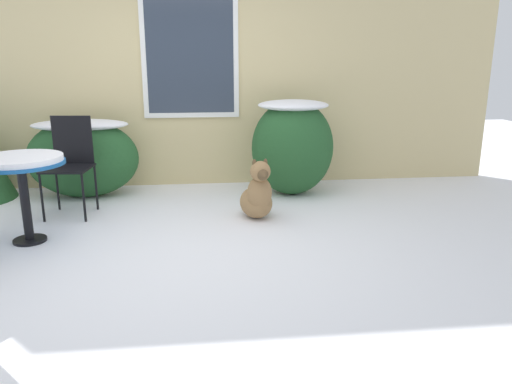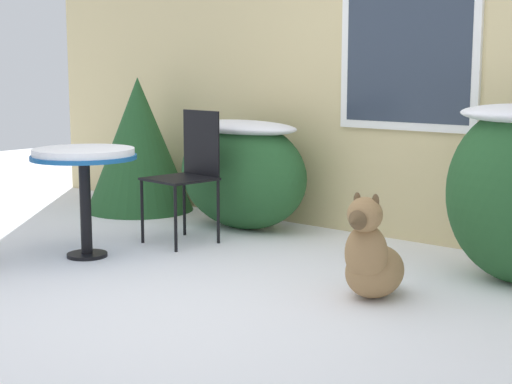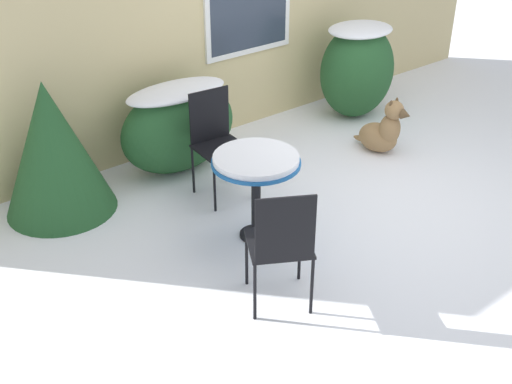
{
  "view_description": "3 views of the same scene",
  "coord_description": "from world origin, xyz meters",
  "views": [
    {
      "loc": [
        0.25,
        -4.06,
        1.58
      ],
      "look_at": [
        0.79,
        0.73,
        0.26
      ],
      "focal_mm": 35.0,
      "sensor_mm": 36.0,
      "label": 1
    },
    {
      "loc": [
        3.1,
        -3.06,
        1.31
      ],
      "look_at": [
        0.0,
        0.6,
        0.55
      ],
      "focal_mm": 55.0,
      "sensor_mm": 36.0,
      "label": 2
    },
    {
      "loc": [
        -4.15,
        -3.29,
        3.07
      ],
      "look_at": [
        -1.27,
        0.26,
        0.43
      ],
      "focal_mm": 45.0,
      "sensor_mm": 36.0,
      "label": 3
    }
  ],
  "objects": [
    {
      "name": "ground_plane",
      "position": [
        0.0,
        0.0,
        0.0
      ],
      "size": [
        16.0,
        16.0,
        0.0
      ],
      "primitive_type": "plane",
      "color": "white"
    },
    {
      "name": "house_wall",
      "position": [
        0.01,
        2.2,
        1.33
      ],
      "size": [
        8.0,
        0.1,
        2.64
      ],
      "color": "#D1BC84",
      "rests_on": "ground_plane"
    },
    {
      "name": "shrub_left",
      "position": [
        -1.09,
        1.7,
        0.48
      ],
      "size": [
        1.25,
        0.61,
        0.89
      ],
      "color": "#235128",
      "rests_on": "ground_plane"
    },
    {
      "name": "evergreen_bush",
      "position": [
        -2.37,
        1.72,
        0.61
      ],
      "size": [
        0.99,
        0.99,
        1.23
      ],
      "color": "#235128",
      "rests_on": "ground_plane"
    },
    {
      "name": "patio_table",
      "position": [
        -1.27,
        0.26,
        0.66
      ],
      "size": [
        0.73,
        0.73,
        0.76
      ],
      "color": "black",
      "rests_on": "ground_plane"
    },
    {
      "name": "patio_chair_near_table",
      "position": [
        -1.07,
        1.08,
        0.55
      ],
      "size": [
        0.48,
        0.48,
        0.99
      ],
      "rotation": [
        0.0,
        0.0,
        -0.1
      ],
      "color": "black",
      "rests_on": "ground_plane"
    },
    {
      "name": "dog",
      "position": [
        0.8,
        0.68,
        0.23
      ],
      "size": [
        0.38,
        0.66,
        0.63
      ],
      "rotation": [
        0.0,
        0.0,
        0.15
      ],
      "color": "#937047",
      "rests_on": "ground_plane"
    }
  ]
}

